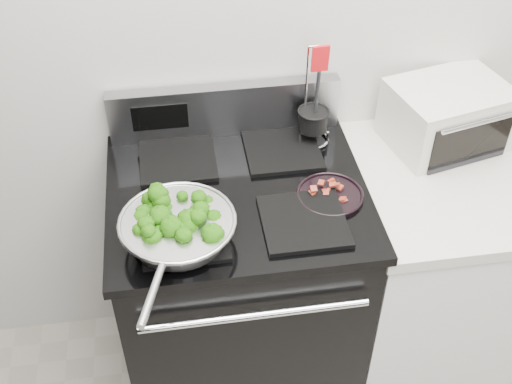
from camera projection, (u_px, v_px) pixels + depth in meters
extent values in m
cube|color=beige|center=(317.00, 11.00, 1.97)|extent=(4.00, 0.02, 2.70)
cube|color=black|center=(240.00, 294.00, 2.27)|extent=(0.76, 0.66, 0.92)
cube|color=black|center=(237.00, 194.00, 1.96)|extent=(0.79, 0.69, 0.03)
cube|color=#99999E|center=(225.00, 110.00, 2.11)|extent=(0.76, 0.05, 0.18)
cube|color=black|center=(185.00, 234.00, 1.80)|extent=(0.24, 0.24, 0.01)
cube|color=black|center=(304.00, 221.00, 1.83)|extent=(0.24, 0.24, 0.01)
cube|color=black|center=(178.00, 159.00, 2.05)|extent=(0.24, 0.24, 0.01)
cube|color=black|center=(282.00, 150.00, 2.09)|extent=(0.24, 0.24, 0.01)
cube|color=white|center=(424.00, 276.00, 2.36)|extent=(0.60, 0.66, 0.88)
cube|color=beige|center=(449.00, 181.00, 2.06)|extent=(0.62, 0.68, 0.04)
torus|color=silver|center=(177.00, 221.00, 1.73)|extent=(0.32, 0.32, 0.01)
cylinder|color=silver|center=(152.00, 295.00, 1.55)|extent=(0.08, 0.19, 0.02)
cylinder|color=black|center=(330.00, 196.00, 1.92)|extent=(0.20, 0.20, 0.01)
cylinder|color=black|center=(313.00, 120.00, 2.08)|extent=(0.10, 0.10, 0.07)
cylinder|color=black|center=(314.00, 99.00, 2.03)|extent=(0.01, 0.01, 0.21)
cube|color=red|center=(317.00, 57.00, 1.93)|extent=(0.05, 0.01, 0.09)
cube|color=silver|center=(446.00, 115.00, 2.12)|extent=(0.42, 0.35, 0.21)
cube|color=black|center=(462.00, 143.00, 2.02)|extent=(0.29, 0.07, 0.15)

